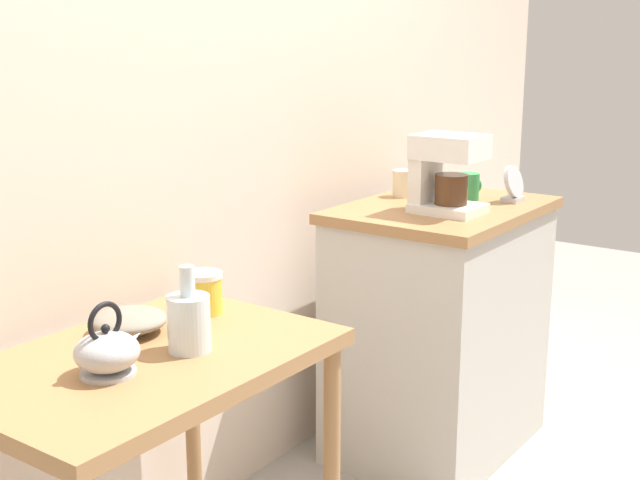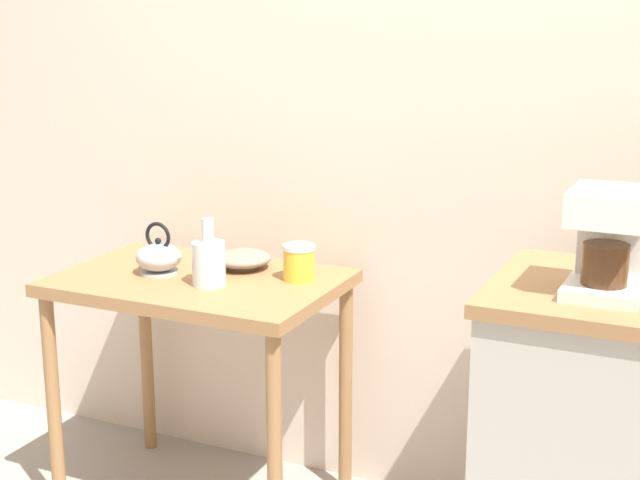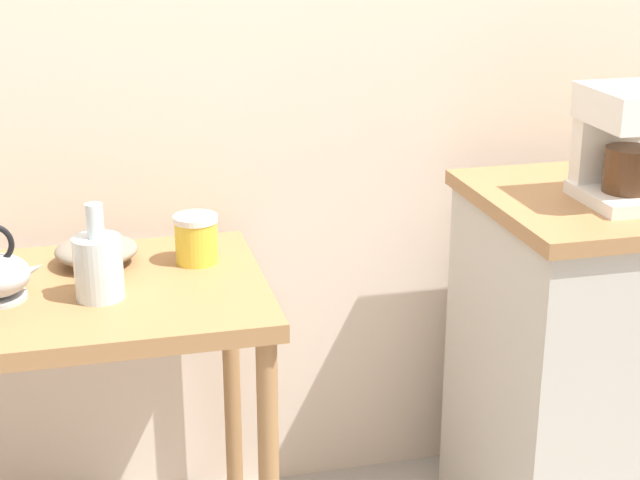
{
  "view_description": "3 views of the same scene",
  "coord_description": "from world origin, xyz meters",
  "px_view_note": "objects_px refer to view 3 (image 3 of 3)",
  "views": [
    {
      "loc": [
        -1.95,
        -1.33,
        1.49
      ],
      "look_at": [
        -0.12,
        -0.01,
        0.94
      ],
      "focal_mm": 47.56,
      "sensor_mm": 36.0,
      "label": 1
    },
    {
      "loc": [
        0.84,
        -2.34,
        1.6
      ],
      "look_at": [
        -0.22,
        -0.04,
        0.96
      ],
      "focal_mm": 53.28,
      "sensor_mm": 36.0,
      "label": 2
    },
    {
      "loc": [
        -0.62,
        -1.92,
        1.56
      ],
      "look_at": [
        -0.14,
        0.02,
        0.85
      ],
      "focal_mm": 54.73,
      "sensor_mm": 36.0,
      "label": 3
    }
  ],
  "objects_px": {
    "bowl_stoneware": "(96,250)",
    "glass_carafe_vase": "(98,265)",
    "canister_enamel": "(196,239)",
    "mug_small_cream": "(628,149)",
    "coffee_maker": "(624,139)"
  },
  "relations": [
    {
      "from": "bowl_stoneware",
      "to": "glass_carafe_vase",
      "type": "relative_size",
      "value": 0.91
    },
    {
      "from": "canister_enamel",
      "to": "mug_small_cream",
      "type": "height_order",
      "value": "mug_small_cream"
    },
    {
      "from": "glass_carafe_vase",
      "to": "mug_small_cream",
      "type": "relative_size",
      "value": 2.12
    },
    {
      "from": "bowl_stoneware",
      "to": "glass_carafe_vase",
      "type": "xyz_separation_m",
      "value": [
        0.0,
        -0.2,
        0.04
      ]
    },
    {
      "from": "mug_small_cream",
      "to": "canister_enamel",
      "type": "bearing_deg",
      "value": -177.96
    },
    {
      "from": "canister_enamel",
      "to": "coffee_maker",
      "type": "distance_m",
      "value": 0.98
    },
    {
      "from": "bowl_stoneware",
      "to": "mug_small_cream",
      "type": "height_order",
      "value": "mug_small_cream"
    },
    {
      "from": "glass_carafe_vase",
      "to": "bowl_stoneware",
      "type": "bearing_deg",
      "value": 90.21
    },
    {
      "from": "bowl_stoneware",
      "to": "canister_enamel",
      "type": "xyz_separation_m",
      "value": [
        0.22,
        -0.04,
        0.02
      ]
    },
    {
      "from": "bowl_stoneware",
      "to": "coffee_maker",
      "type": "xyz_separation_m",
      "value": [
        1.16,
        -0.25,
        0.25
      ]
    },
    {
      "from": "canister_enamel",
      "to": "mug_small_cream",
      "type": "bearing_deg",
      "value": 2.04
    },
    {
      "from": "canister_enamel",
      "to": "coffee_maker",
      "type": "xyz_separation_m",
      "value": [
        0.93,
        -0.21,
        0.23
      ]
    },
    {
      "from": "coffee_maker",
      "to": "mug_small_cream",
      "type": "bearing_deg",
      "value": 55.87
    },
    {
      "from": "bowl_stoneware",
      "to": "glass_carafe_vase",
      "type": "distance_m",
      "value": 0.21
    },
    {
      "from": "bowl_stoneware",
      "to": "canister_enamel",
      "type": "relative_size",
      "value": 1.67
    }
  ]
}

